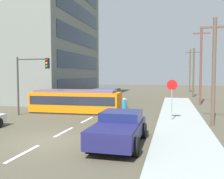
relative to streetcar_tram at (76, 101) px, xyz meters
name	(u,v)px	position (x,y,z in m)	size (l,w,h in m)	color
ground_plane	(102,112)	(2.10, 1.09, -1.05)	(120.00, 120.00, 0.00)	#4A4536
sidewalk_curb_right	(181,123)	(8.90, -2.91, -0.98)	(3.20, 36.00, 0.14)	#929A97
lane_stripe_0	(23,153)	(2.10, -10.91, -1.05)	(0.16, 2.40, 0.01)	silver
lane_stripe_1	(64,132)	(2.10, -6.91, -1.05)	(0.16, 2.40, 0.01)	silver
lane_stripe_2	(87,120)	(2.10, -2.91, -1.05)	(0.16, 2.40, 0.01)	silver
lane_stripe_3	(115,105)	(2.10, 6.00, -1.05)	(0.16, 2.40, 0.01)	silver
lane_stripe_4	(125,100)	(2.10, 12.00, -1.05)	(0.16, 2.40, 0.01)	silver
corner_building	(25,31)	(-11.97, 10.59, 8.55)	(16.70, 16.24, 19.20)	slate
streetcar_tram	(76,101)	(0.00, 0.00, 0.00)	(7.94, 2.88, 2.04)	orange
city_bus	(105,95)	(0.79, 6.67, -0.05)	(2.60, 5.08, 1.76)	#2D4A82
pedestrian_crossing	(124,108)	(4.84, -2.43, -0.11)	(0.51, 0.36, 1.67)	#302747
pickup_truck_parked	(119,128)	(5.80, -8.57, -0.25)	(2.29, 5.00, 1.55)	#1C1C4E
parked_sedan_mid	(66,100)	(-2.81, 3.96, -0.43)	(2.04, 4.48, 1.19)	#2E5545
parked_sedan_far	(82,95)	(-3.65, 10.86, -0.43)	(1.96, 4.44, 1.19)	black
stop_sign	(172,91)	(8.25, -2.22, 1.14)	(0.76, 0.07, 2.88)	gray
traffic_light_mast	(30,74)	(-2.99, -2.36, 2.35)	(2.94, 0.33, 4.84)	#333333
utility_pole_near	(214,70)	(10.87, -3.00, 2.64)	(1.80, 0.24, 7.03)	brown
utility_pole_mid	(201,65)	(11.31, 8.42, 3.39)	(1.80, 0.24, 8.52)	brown
utility_pole_far	(194,72)	(11.37, 18.28, 2.79)	(1.80, 0.24, 7.32)	#4A432D
utility_pole_distant	(190,70)	(11.61, 29.40, 3.29)	(1.80, 0.24, 8.32)	brown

